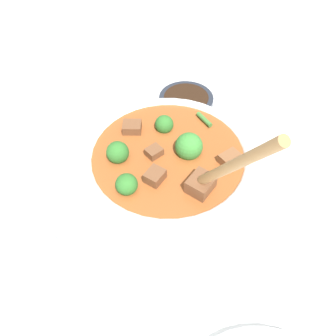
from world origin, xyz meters
The scene contains 3 objects.
ground_plane centered at (0.00, 0.00, 0.00)m, with size 4.00×4.00×0.00m, color silver.
stew_bowl centered at (0.00, 0.00, 0.06)m, with size 0.27×0.25×0.27m.
condiment_bowl centered at (0.21, -0.06, 0.02)m, with size 0.11×0.11×0.04m.
Camera 1 is at (-0.31, 0.03, 0.44)m, focal length 35.00 mm.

